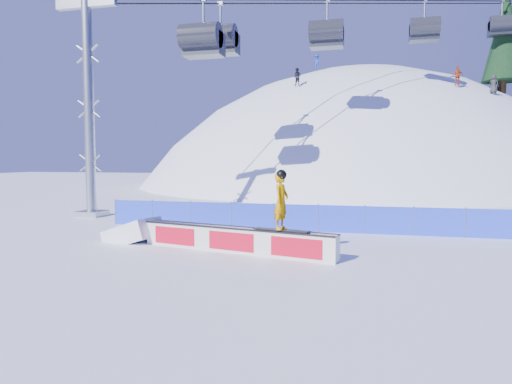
# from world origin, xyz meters

# --- Properties ---
(ground) EXTENTS (160.00, 160.00, 0.00)m
(ground) POSITION_xyz_m (0.00, 0.00, 0.00)
(ground) COLOR white
(ground) RESTS_ON ground
(snow_hill) EXTENTS (64.00, 64.00, 64.00)m
(snow_hill) POSITION_xyz_m (0.00, 42.00, -18.00)
(snow_hill) COLOR white
(snow_hill) RESTS_ON ground
(safety_fence) EXTENTS (22.05, 0.05, 1.30)m
(safety_fence) POSITION_xyz_m (0.00, 4.50, 0.60)
(safety_fence) COLOR blue
(safety_fence) RESTS_ON ground
(chairlift) EXTENTS (40.80, 41.70, 22.00)m
(chairlift) POSITION_xyz_m (4.74, 27.49, 16.89)
(chairlift) COLOR #979CA4
(chairlift) RESTS_ON ground
(rail_box) EXTENTS (7.30, 2.24, 0.89)m
(rail_box) POSITION_xyz_m (-3.33, -0.59, 0.44)
(rail_box) COLOR silver
(rail_box) RESTS_ON ground
(snow_ramp) EXTENTS (2.42, 1.83, 1.35)m
(snow_ramp) POSITION_xyz_m (-7.82, 0.50, 0.00)
(snow_ramp) COLOR white
(snow_ramp) RESTS_ON ground
(snowboarder) EXTENTS (1.94, 0.78, 2.00)m
(snowboarder) POSITION_xyz_m (-1.61, -1.00, 1.87)
(snowboarder) COLOR black
(snowboarder) RESTS_ON rail_box
(distant_skiers) EXTENTS (18.42, 8.31, 5.52)m
(distant_skiers) POSITION_xyz_m (1.27, 30.90, 11.60)
(distant_skiers) COLOR black
(distant_skiers) RESTS_ON ground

